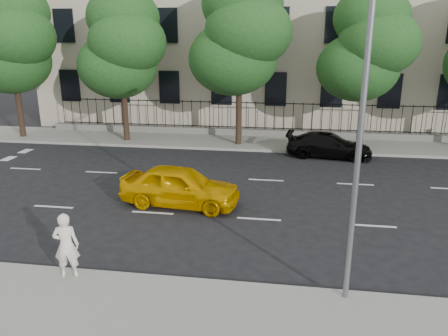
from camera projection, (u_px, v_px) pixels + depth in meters
The scene contains 13 objects.
ground at pixel (253, 251), 13.49m from camera, with size 120.00×120.00×0.00m, color black.
near_sidewalk at pixel (238, 333), 9.68m from camera, with size 60.00×4.00×0.15m, color gray.
far_sidewalk at pixel (272, 143), 26.71m from camera, with size 60.00×4.00×0.15m, color gray.
lane_markings at pixel (263, 197), 17.98m from camera, with size 49.60×4.62×0.01m, color silver, non-canonical shape.
iron_fence at pixel (274, 128), 28.15m from camera, with size 30.00×0.50×2.20m.
street_light at pixel (360, 93), 9.96m from camera, with size 0.25×3.32×8.05m.
tree_a at pixel (12, 40), 26.59m from camera, with size 5.71×5.31×9.39m.
tree_b at pixel (122, 45), 25.68m from camera, with size 5.53×5.12×8.97m.
tree_c at pixel (241, 35), 24.53m from camera, with size 5.89×5.50×9.80m.
tree_d at pixel (368, 46), 23.71m from camera, with size 5.34×4.94×8.84m.
yellow_taxi at pixel (180, 186), 16.95m from camera, with size 1.87×4.64×1.58m, color #DF9E00.
black_sedan at pixel (329, 145), 23.73m from camera, with size 1.86×4.58×1.33m, color black.
woman_near at pixel (66, 245), 11.59m from camera, with size 0.67×0.44×1.82m, color white.
Camera 1 is at (0.90, -12.14, 6.42)m, focal length 35.00 mm.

